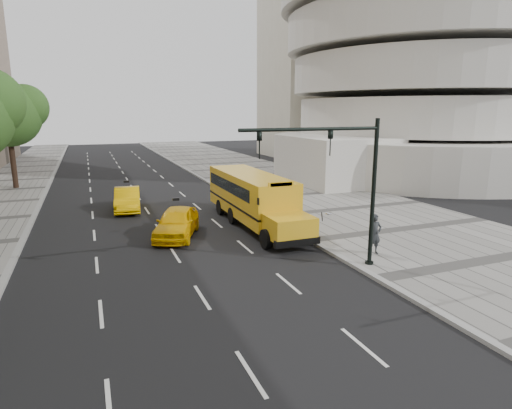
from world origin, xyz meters
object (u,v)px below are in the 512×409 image
object	(u,v)px
taxi_far	(127,199)
traffic_signal	(346,176)
taxi_near	(177,222)
pedestrian	(375,234)
tree_c	(9,114)
school_bus	(252,195)

from	to	relation	value
taxi_far	traffic_signal	size ratio (longest dim) A/B	0.73
taxi_far	taxi_near	bearing A→B (deg)	-70.25
pedestrian	tree_c	bearing A→B (deg)	125.50
taxi_near	taxi_far	bearing A→B (deg)	127.08
school_bus	taxi_far	world-z (taller)	school_bus
school_bus	taxi_near	world-z (taller)	school_bus
taxi_near	pedestrian	bearing A→B (deg)	-16.80
school_bus	pedestrian	xyz separation A→B (m)	(3.11, -7.81, -0.66)
taxi_far	pedestrian	world-z (taller)	pedestrian
school_bus	taxi_far	bearing A→B (deg)	136.48
school_bus	traffic_signal	distance (m)	9.19
taxi_far	pedestrian	xyz separation A→B (m)	(9.80, -14.16, 0.33)
school_bus	taxi_near	xyz separation A→B (m)	(-4.80, -1.20, -0.96)
tree_c	pedestrian	size ratio (longest dim) A/B	4.81
school_bus	taxi_far	xyz separation A→B (m)	(-6.69, 6.35, -0.99)
taxi_near	pedestrian	distance (m)	10.32
pedestrian	taxi_near	bearing A→B (deg)	141.03
tree_c	school_bus	bearing A→B (deg)	-50.84
taxi_far	traffic_signal	bearing A→B (deg)	-58.42
pedestrian	traffic_signal	world-z (taller)	traffic_signal
taxi_far	tree_c	bearing A→B (deg)	130.22
taxi_near	traffic_signal	size ratio (longest dim) A/B	0.74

